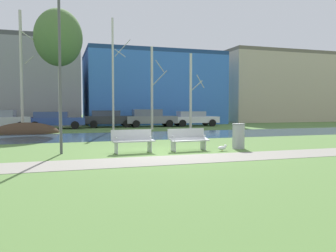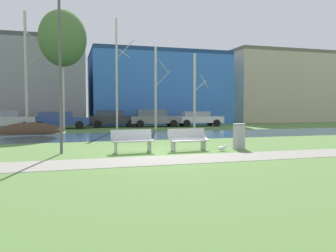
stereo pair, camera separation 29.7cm
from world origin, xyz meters
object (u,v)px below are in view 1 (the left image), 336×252
object	(u,v)px
parked_hatch_third_dark	(109,118)
parked_suv_fifth_white	(194,118)
parked_sedan_second_blue	(55,120)
bench_right	(188,139)
parked_van_nearest_silver	(2,119)
trash_bin	(238,136)
bench_left	(133,140)
parked_wagon_fourth_grey	(150,118)
seagull	(222,148)
streetlamp	(60,47)

from	to	relation	value
parked_hatch_third_dark	parked_suv_fifth_white	bearing A→B (deg)	-5.37
parked_sedan_second_blue	bench_right	bearing A→B (deg)	-71.80
bench_right	parked_suv_fifth_white	world-z (taller)	parked_suv_fifth_white
parked_van_nearest_silver	bench_right	bearing A→B (deg)	-60.53
trash_bin	parked_suv_fifth_white	size ratio (longest dim) A/B	0.24
bench_right	parked_van_nearest_silver	bearing A→B (deg)	119.47
bench_left	parked_suv_fifth_white	bearing A→B (deg)	61.01
parked_suv_fifth_white	bench_left	bearing A→B (deg)	-118.99
parked_sedan_second_blue	bench_left	bearing A→B (deg)	-79.24
parked_van_nearest_silver	parked_wagon_fourth_grey	xyz separation A→B (m)	(11.96, 0.25, 0.01)
bench_left	parked_sedan_second_blue	distance (m)	16.49
bench_left	parked_van_nearest_silver	world-z (taller)	parked_van_nearest_silver
bench_left	parked_hatch_third_dark	world-z (taller)	parked_hatch_third_dark
trash_bin	parked_suv_fifth_white	xyz separation A→B (m)	(4.63, 16.50, 0.19)
parked_sedan_second_blue	parked_hatch_third_dark	world-z (taller)	parked_hatch_third_dark
trash_bin	seagull	world-z (taller)	trash_bin
streetlamp	parked_suv_fifth_white	xyz separation A→B (m)	(11.69, 15.92, -3.19)
parked_van_nearest_silver	parked_wagon_fourth_grey	size ratio (longest dim) A/B	0.95
bench_right	parked_van_nearest_silver	distance (m)	18.76
trash_bin	parked_van_nearest_silver	size ratio (longest dim) A/B	0.24
parked_sedan_second_blue	parked_wagon_fourth_grey	xyz separation A→B (m)	(8.06, 0.38, 0.07)
trash_bin	parked_wagon_fourth_grey	xyz separation A→B (m)	(0.51, 16.66, 0.27)
parked_hatch_third_dark	trash_bin	bearing A→B (deg)	-79.89
parked_van_nearest_silver	parked_suv_fifth_white	xyz separation A→B (m)	(16.08, 0.08, -0.07)
seagull	bench_left	bearing A→B (deg)	170.33
seagull	parked_van_nearest_silver	xyz separation A→B (m)	(-10.45, 16.92, 0.67)
seagull	parked_sedan_second_blue	size ratio (longest dim) A/B	0.09
bench_left	streetlamp	world-z (taller)	streetlamp
parked_wagon_fourth_grey	parked_suv_fifth_white	bearing A→B (deg)	-2.31
parked_sedan_second_blue	streetlamp	bearing A→B (deg)	-88.25
bench_left	trash_bin	xyz separation A→B (m)	(4.46, -0.09, 0.07)
parked_wagon_fourth_grey	parked_suv_fifth_white	world-z (taller)	parked_wagon_fourth_grey
parked_van_nearest_silver	parked_suv_fifth_white	world-z (taller)	parked_van_nearest_silver
trash_bin	parked_wagon_fourth_grey	world-z (taller)	parked_wagon_fourth_grey
bench_right	parked_sedan_second_blue	bearing A→B (deg)	108.20
trash_bin	seagull	size ratio (longest dim) A/B	2.51
trash_bin	parked_suv_fifth_white	distance (m)	17.14
bench_left	trash_bin	size ratio (longest dim) A/B	1.56
seagull	parked_hatch_third_dark	world-z (taller)	parked_hatch_third_dark
streetlamp	parked_van_nearest_silver	size ratio (longest dim) A/B	1.38
seagull	parked_sedan_second_blue	world-z (taller)	parked_sedan_second_blue
bench_left	parked_sedan_second_blue	size ratio (longest dim) A/B	0.35
bench_right	parked_wagon_fourth_grey	size ratio (longest dim) A/B	0.36
bench_right	parked_suv_fifth_white	xyz separation A→B (m)	(6.85, 16.41, 0.26)
parked_wagon_fourth_grey	parked_sedan_second_blue	bearing A→B (deg)	-177.27
bench_left	streetlamp	xyz separation A→B (m)	(-2.60, 0.50, 3.45)
streetlamp	parked_hatch_third_dark	world-z (taller)	streetlamp
parked_sedan_second_blue	parked_hatch_third_dark	bearing A→B (deg)	11.90
bench_right	seagull	xyz separation A→B (m)	(1.22, -0.59, -0.34)
parked_van_nearest_silver	parked_sedan_second_blue	distance (m)	3.91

